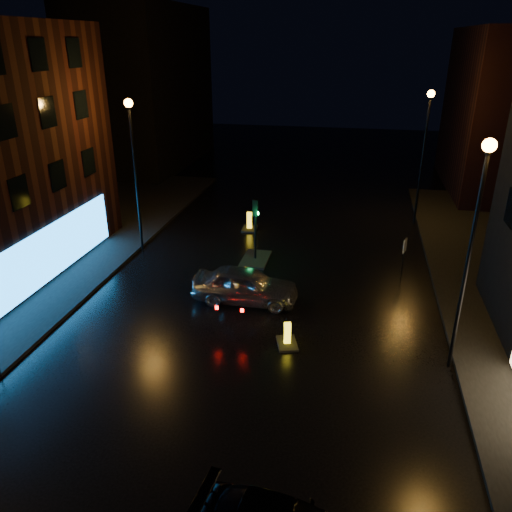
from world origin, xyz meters
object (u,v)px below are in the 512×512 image
Objects in this scene: silver_hatchback at (245,285)px; bollard_near at (287,340)px; traffic_signal at (255,252)px; road_sign_right at (404,249)px; bollard_far at (249,226)px.

bollard_near is at bearing -142.98° from silver_hatchback.
traffic_signal reaches higher than road_sign_right.
bollard_near is 13.13m from bollard_far.
traffic_signal is 2.65× the size of bollard_near.
traffic_signal is at bearing 5.82° from silver_hatchback.
silver_hatchback is at bearing -83.90° from traffic_signal.
silver_hatchback is 8.29m from road_sign_right.
silver_hatchback reaches higher than bollard_near.
road_sign_right is at bearing -33.04° from bollard_far.
road_sign_right is (9.04, -5.20, 1.31)m from bollard_far.
road_sign_right is (7.70, -0.60, 1.06)m from traffic_signal.
traffic_signal reaches higher than bollard_far.
silver_hatchback is 9.44m from bollard_far.
traffic_signal is 4.80m from bollard_far.
silver_hatchback is (0.50, -4.64, 0.32)m from traffic_signal.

